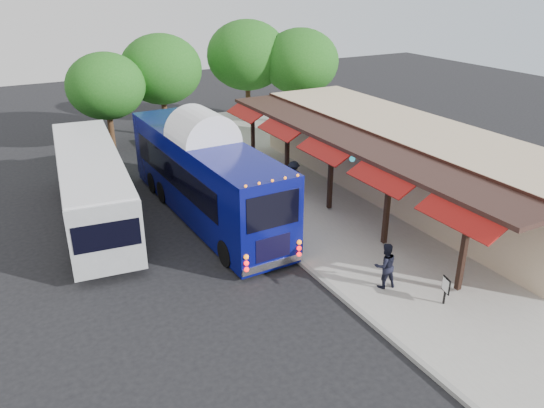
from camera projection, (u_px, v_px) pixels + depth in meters
ground at (305, 269)px, 20.24m from camera, size 90.00×90.00×0.00m
sidewalk at (350, 206)px, 25.62m from camera, size 10.00×40.00×0.15m
curb at (259, 227)px, 23.46m from camera, size 0.20×40.00×0.16m
station_shelter at (407, 160)px, 26.39m from camera, size 8.15×20.00×3.60m
coach_bus at (204, 172)px, 23.94m from camera, size 2.99×12.52×3.98m
city_bus at (92, 184)px, 23.60m from camera, size 3.81×12.08×3.19m
ped_a at (278, 209)px, 22.65m from camera, size 0.76×0.55×1.96m
ped_b at (385, 266)px, 18.53m from camera, size 0.94×0.80×1.69m
ped_c at (266, 200)px, 23.59m from camera, size 1.24×0.80×1.95m
ped_d at (294, 177)px, 26.71m from camera, size 1.15×0.78×1.64m
sign_board at (446, 286)px, 17.61m from camera, size 0.16×0.45×1.00m
tree_left at (161, 69)px, 34.90m from camera, size 5.38×5.38×6.89m
tree_mid at (247, 55)px, 38.10m from camera, size 5.84×5.84×7.48m
tree_right at (300, 62)px, 37.59m from camera, size 5.44×5.44×6.97m
tree_far at (106, 86)px, 32.29m from camera, size 4.78×4.78×6.12m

